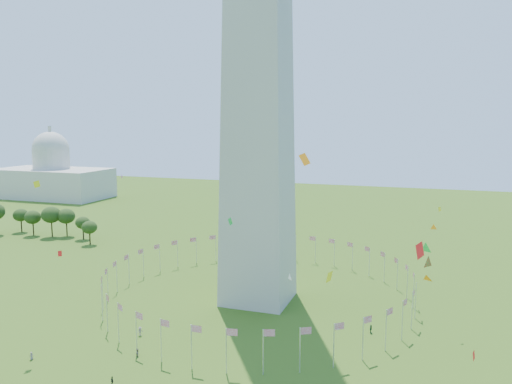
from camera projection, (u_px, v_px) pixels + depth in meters
The scene contains 5 objects.
flag_ring at pixel (258, 283), 132.85m from camera, with size 80.24×80.24×9.00m.
capitol_building at pixel (51, 161), 309.87m from camera, with size 70.00×35.00×46.00m, color beige, non-canonical shape.
crowd at pixel (185, 383), 89.39m from camera, with size 88.84×79.15×2.02m.
kites_aloft at pixel (308, 251), 96.45m from camera, with size 130.60×68.48×38.66m.
tree_line_west at pixel (40, 223), 206.00m from camera, with size 55.52×15.34×13.09m.
Camera 1 is at (41.03, -71.36, 47.33)m, focal length 35.00 mm.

